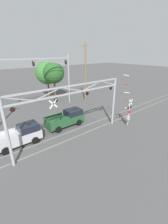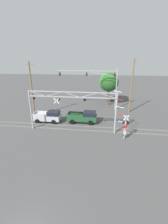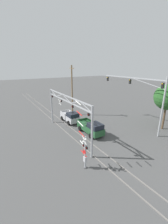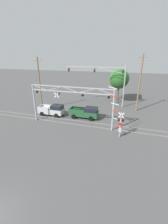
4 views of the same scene
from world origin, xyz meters
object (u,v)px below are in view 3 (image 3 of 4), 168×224
object	(u,v)px
crossing_gantry	(67,109)
traffic_signal_span	(146,93)
pickup_truck_following	(70,117)
background_tree_beyond_span	(167,97)
pickup_truck_lead	(91,128)
crossing_signal_mast	(84,150)
utility_pole_left	(72,90)

from	to	relation	value
crossing_gantry	traffic_signal_span	distance (m)	12.45
pickup_truck_following	background_tree_beyond_span	world-z (taller)	background_tree_beyond_span
traffic_signal_span	pickup_truck_following	size ratio (longest dim) A/B	2.74
traffic_signal_span	background_tree_beyond_span	world-z (taller)	traffic_signal_span
traffic_signal_span	background_tree_beyond_span	size ratio (longest dim) A/B	1.72
pickup_truck_lead	pickup_truck_following	distance (m)	6.20
crossing_signal_mast	traffic_signal_span	distance (m)	14.17
crossing_gantry	traffic_signal_span	bearing A→B (deg)	69.61
crossing_gantry	utility_pole_left	bearing A→B (deg)	148.45
pickup_truck_following	utility_pole_left	size ratio (longest dim) A/B	0.46
pickup_truck_lead	utility_pole_left	xyz separation A→B (m)	(-9.88, 1.85, 4.23)
crossing_gantry	utility_pole_left	distance (m)	10.11
traffic_signal_span	utility_pole_left	size ratio (longest dim) A/B	1.25
crossing_gantry	background_tree_beyond_span	bearing A→B (deg)	67.98
crossing_gantry	pickup_truck_following	size ratio (longest dim) A/B	2.81
crossing_gantry	crossing_signal_mast	world-z (taller)	crossing_signal_mast
background_tree_beyond_span	pickup_truck_following	bearing A→B (deg)	-132.49
crossing_gantry	pickup_truck_lead	size ratio (longest dim) A/B	2.59
crossing_signal_mast	crossing_gantry	bearing A→B (deg)	167.67
crossing_signal_mast	utility_pole_left	distance (m)	17.83
utility_pole_left	pickup_truck_lead	bearing A→B (deg)	-10.62
pickup_truck_lead	traffic_signal_span	bearing A→B (deg)	69.84
crossing_gantry	traffic_signal_span	world-z (taller)	traffic_signal_span
crossing_gantry	background_tree_beyond_span	xyz separation A→B (m)	(5.95, 14.70, 1.12)
traffic_signal_span	pickup_truck_lead	world-z (taller)	traffic_signal_span
traffic_signal_span	pickup_truck_following	xyz separation A→B (m)	(-9.16, -8.65, -5.10)
pickup_truck_lead	pickup_truck_following	world-z (taller)	same
background_tree_beyond_span	traffic_signal_span	bearing A→B (deg)	-117.66
pickup_truck_lead	pickup_truck_following	bearing A→B (deg)	-175.13
crossing_gantry	traffic_signal_span	size ratio (longest dim) A/B	1.03
traffic_signal_span	utility_pole_left	xyz separation A→B (m)	(-12.86, -6.27, -0.87)
pickup_truck_lead	utility_pole_left	world-z (taller)	utility_pole_left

